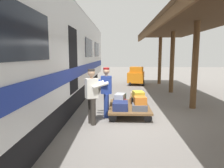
# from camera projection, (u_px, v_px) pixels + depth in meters

# --- Properties ---
(ground_plane) EXTENTS (60.00, 60.00, 0.00)m
(ground_plane) POSITION_uv_depth(u_px,v_px,m) (132.00, 121.00, 6.52)
(ground_plane) COLOR slate
(platform_canopy) EXTENTS (3.20, 18.29, 3.56)m
(platform_canopy) POSITION_uv_depth(u_px,v_px,m) (218.00, 15.00, 5.96)
(platform_canopy) COLOR brown
(platform_canopy) RESTS_ON ground_plane
(train_car) EXTENTS (3.02, 18.59, 4.00)m
(train_car) POSITION_uv_depth(u_px,v_px,m) (26.00, 57.00, 6.36)
(train_car) COLOR silver
(train_car) RESTS_ON ground_plane
(luggage_cart) EXTENTS (1.40, 2.03, 0.33)m
(luggage_cart) POSITION_uv_depth(u_px,v_px,m) (129.00, 107.00, 7.23)
(luggage_cart) COLOR brown
(luggage_cart) RESTS_ON ground_plane
(suitcase_teal_softside) EXTENTS (0.47, 0.65, 0.29)m
(suitcase_teal_softside) POSITION_uv_depth(u_px,v_px,m) (120.00, 98.00, 7.77)
(suitcase_teal_softside) COLOR #1E666B
(suitcase_teal_softside) RESTS_ON luggage_cart
(suitcase_brown_leather) EXTENTS (0.57, 0.66, 0.23)m
(suitcase_brown_leather) POSITION_uv_depth(u_px,v_px,m) (137.00, 99.00, 7.75)
(suitcase_brown_leather) COLOR brown
(suitcase_brown_leather) RESTS_ON luggage_cart
(suitcase_black_hardshell) EXTENTS (0.45, 0.60, 0.26)m
(suitcase_black_hardshell) POSITION_uv_depth(u_px,v_px,m) (138.00, 102.00, 7.19)
(suitcase_black_hardshell) COLOR black
(suitcase_black_hardshell) RESTS_ON luggage_cart
(suitcase_maroon_trunk) EXTENTS (0.52, 0.68, 0.21)m
(suitcase_maroon_trunk) POSITION_uv_depth(u_px,v_px,m) (120.00, 103.00, 7.22)
(suitcase_maroon_trunk) COLOR maroon
(suitcase_maroon_trunk) RESTS_ON luggage_cart
(suitcase_navy_fabric) EXTENTS (0.50, 0.59, 0.26)m
(suitcase_navy_fabric) POSITION_uv_depth(u_px,v_px,m) (120.00, 106.00, 6.66)
(suitcase_navy_fabric) COLOR navy
(suitcase_navy_fabric) RESTS_ON luggage_cart
(suitcase_slate_roller) EXTENTS (0.51, 0.54, 0.19)m
(suitcase_slate_roller) POSITION_uv_depth(u_px,v_px,m) (140.00, 107.00, 6.65)
(suitcase_slate_roller) COLOR #4C515B
(suitcase_slate_roller) RESTS_ON luggage_cart
(suitcase_gray_aluminum) EXTENTS (0.42, 0.56, 0.22)m
(suitcase_gray_aluminum) POSITION_uv_depth(u_px,v_px,m) (120.00, 97.00, 7.16)
(suitcase_gray_aluminum) COLOR #9EA0A5
(suitcase_gray_aluminum) RESTS_ON suitcase_maroon_trunk
(suitcase_orange_carryall) EXTENTS (0.41, 0.41, 0.25)m
(suitcase_orange_carryall) POSITION_uv_depth(u_px,v_px,m) (140.00, 100.00, 6.61)
(suitcase_orange_carryall) COLOR #CC6B23
(suitcase_orange_carryall) RESTS_ON suitcase_slate_roller
(suitcase_yellow_case) EXTENTS (0.41, 0.52, 0.25)m
(suitcase_yellow_case) POSITION_uv_depth(u_px,v_px,m) (138.00, 95.00, 7.17)
(suitcase_yellow_case) COLOR gold
(suitcase_yellow_case) RESTS_ON suitcase_black_hardshell
(suitcase_tan_vintage) EXTENTS (0.47, 0.46, 0.17)m
(suitcase_tan_vintage) POSITION_uv_depth(u_px,v_px,m) (136.00, 94.00, 7.72)
(suitcase_tan_vintage) COLOR tan
(suitcase_tan_vintage) RESTS_ON suitcase_brown_leather
(porter_in_overalls) EXTENTS (0.67, 0.42, 1.70)m
(porter_in_overalls) POSITION_uv_depth(u_px,v_px,m) (106.00, 90.00, 6.88)
(porter_in_overalls) COLOR navy
(porter_in_overalls) RESTS_ON ground_plane
(porter_by_door) EXTENTS (0.74, 0.63, 1.70)m
(porter_by_door) POSITION_uv_depth(u_px,v_px,m) (92.00, 95.00, 6.17)
(porter_by_door) COLOR #332D28
(porter_by_door) RESTS_ON ground_plane
(baggage_tug) EXTENTS (1.36, 1.86, 1.30)m
(baggage_tug) POSITION_uv_depth(u_px,v_px,m) (136.00, 76.00, 14.47)
(baggage_tug) COLOR orange
(baggage_tug) RESTS_ON ground_plane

